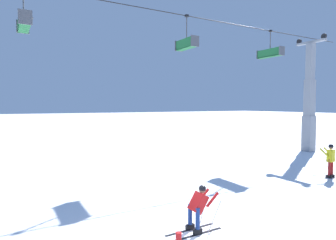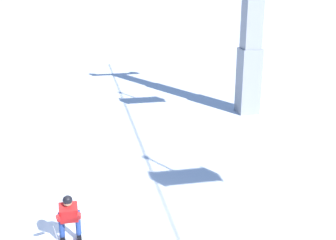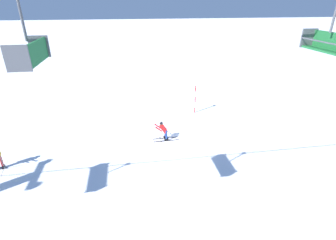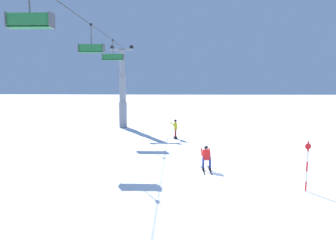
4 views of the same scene
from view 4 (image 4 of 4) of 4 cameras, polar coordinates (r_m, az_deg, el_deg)
The scene contains 9 objects.
ground_plane at distance 16.85m, azimuth 7.21°, elevation -10.21°, with size 260.00×260.00×0.00m, color white.
skier_carving_main at distance 17.20m, azimuth 7.55°, elevation -7.12°, with size 1.79×0.71×1.52m.
lift_tower_far at distance 34.02m, azimuth -8.90°, elevation 5.08°, with size 0.79×2.62×9.42m.
haul_cable at distance 21.82m, azimuth -15.62°, elevation 18.07°, with size 0.05×0.05×31.89m, color black.
chairlift_seat_nearest at distance 14.06m, azimuth -25.61°, elevation 17.29°, with size 0.61×1.89×2.01m.
chairlift_seat_second at distance 22.30m, azimuth -14.87°, elevation 13.50°, with size 0.61×1.84×2.06m.
chairlift_seat_middle at distance 29.39m, azimuth -10.77°, elevation 12.09°, with size 0.61×2.12×1.98m.
trail_marker_pole at distance 15.03m, azimuth 25.70°, elevation -7.91°, with size 0.07×0.28×2.39m.
skier_distant_uphill at distance 26.70m, azimuth 1.44°, elevation -1.45°, with size 0.74×1.78×1.82m.
Camera 4 is at (-16.02, 1.65, 4.95)m, focal length 30.97 mm.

